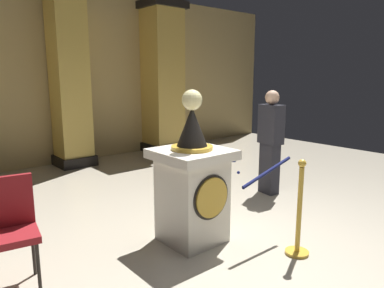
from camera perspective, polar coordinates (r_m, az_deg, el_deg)
The scene contains 10 objects.
ground_plane at distance 4.06m, azimuth 8.58°, elevation -15.65°, with size 11.86×11.86×0.00m, color #B2A893.
back_wall at distance 7.90m, azimuth -20.15°, elevation 10.18°, with size 11.86×0.16×3.59m, color tan.
pedestal_clock at distance 3.89m, azimuth 0.05°, elevation -6.48°, with size 0.74×0.74×1.66m.
stanchion_near at distance 3.85m, azimuth 16.66°, elevation -11.85°, with size 0.24×0.24×1.00m.
stanchion_far at distance 4.81m, azimuth -0.07°, elevation -6.56°, with size 0.24×0.24×1.03m.
velvet_rope at distance 4.15m, azimuth 7.44°, elevation -3.36°, with size 0.84×0.87×0.22m.
column_right at distance 8.58m, azimuth -4.78°, elevation 10.24°, with size 0.93×0.93×3.44m.
column_centre_rear at distance 7.51m, azimuth -18.97°, elevation 9.60°, with size 0.74×0.74×3.44m.
bystander_guest at distance 5.56m, azimuth 12.41°, elevation 0.61°, with size 0.27×0.39×1.59m.
cafe_chair_red at distance 3.47m, azimuth -26.92°, elevation -11.12°, with size 0.46×0.46×0.96m.
Camera 1 is at (-2.76, -2.36, 1.81)m, focal length 33.42 mm.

